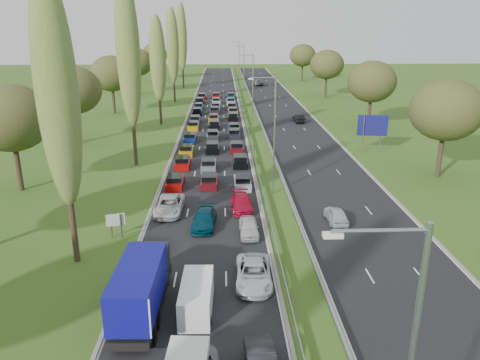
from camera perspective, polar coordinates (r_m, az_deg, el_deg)
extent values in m
plane|color=#3B591B|center=(84.20, 1.45, 7.02)|extent=(260.00, 260.00, 0.00)
cube|color=black|center=(86.51, -3.15, 7.31)|extent=(10.50, 215.00, 0.04)
cube|color=black|center=(87.30, 5.81, 7.34)|extent=(10.50, 215.00, 0.04)
cube|color=gray|center=(86.48, 0.58, 7.70)|extent=(0.06, 215.00, 0.32)
cube|color=gray|center=(86.62, 2.12, 7.71)|extent=(0.06, 215.00, 0.32)
cylinder|color=gray|center=(46.88, 4.22, 5.27)|extent=(0.18, 0.18, 12.00)
cylinder|color=gray|center=(81.24, 1.57, 10.90)|extent=(0.18, 0.18, 12.00)
cylinder|color=gray|center=(115.98, 0.47, 13.16)|extent=(0.18, 0.18, 12.00)
cylinder|color=gray|center=(150.84, -0.12, 14.37)|extent=(0.18, 0.18, 12.00)
cylinder|color=#2D2116|center=(35.70, -19.79, -4.12)|extent=(0.44, 0.44, 7.20)
ellipsoid|color=#586E2F|center=(33.50, -21.43, 9.94)|extent=(2.80, 2.80, 16.00)
cylinder|color=#2D2116|center=(58.82, -12.78, 5.53)|extent=(0.44, 0.44, 7.92)
ellipsoid|color=#586E2F|center=(57.51, -13.48, 14.96)|extent=(2.80, 2.80, 17.60)
cylinder|color=#2D2116|center=(83.20, -9.69, 8.90)|extent=(0.44, 0.44, 6.48)
ellipsoid|color=#586E2F|center=(82.30, -10.00, 14.34)|extent=(2.80, 2.80, 14.40)
cylinder|color=#2D2116|center=(107.74, -8.02, 11.30)|extent=(0.44, 0.44, 7.20)
ellipsoid|color=#586E2F|center=(107.03, -8.23, 15.97)|extent=(2.80, 2.80, 16.00)
cylinder|color=#2D2116|center=(132.45, -6.95, 12.80)|extent=(0.44, 0.44, 7.92)
ellipsoid|color=#586E2F|center=(131.87, -7.12, 16.98)|extent=(2.80, 2.80, 17.60)
cylinder|color=#2D2116|center=(53.91, -25.40, 1.32)|extent=(0.56, 0.56, 4.84)
ellipsoid|color=#38471E|center=(52.77, -26.18, 6.81)|extent=(8.00, 8.00, 6.80)
cylinder|color=#2D2116|center=(73.06, -19.19, 6.19)|extent=(0.56, 0.56, 4.84)
ellipsoid|color=#38471E|center=(72.22, -19.63, 10.28)|extent=(8.00, 8.00, 6.80)
cylinder|color=#2D2116|center=(95.90, -15.15, 9.27)|extent=(0.56, 0.56, 4.84)
ellipsoid|color=#38471E|center=(95.26, -15.41, 12.40)|extent=(8.00, 8.00, 6.80)
cylinder|color=#2D2116|center=(123.10, -12.31, 11.38)|extent=(0.56, 0.56, 4.84)
ellipsoid|color=#38471E|center=(122.60, -12.48, 13.82)|extent=(8.00, 8.00, 6.80)
cylinder|color=#2D2116|center=(154.54, -10.27, 12.86)|extent=(0.56, 0.56, 4.84)
ellipsoid|color=#38471E|center=(154.14, -10.39, 14.81)|extent=(8.00, 8.00, 6.80)
cylinder|color=#2D2116|center=(57.82, 23.19, 2.69)|extent=(0.56, 0.56, 4.84)
ellipsoid|color=#38471E|center=(56.76, 23.86, 7.82)|extent=(8.00, 8.00, 6.80)
cylinder|color=#2D2116|center=(82.42, 15.47, 7.83)|extent=(0.56, 0.56, 4.84)
ellipsoid|color=#38471E|center=(81.68, 15.79, 11.47)|extent=(8.00, 8.00, 6.80)
cylinder|color=#2D2116|center=(115.91, 10.40, 11.08)|extent=(0.56, 0.56, 4.84)
ellipsoid|color=#38471E|center=(115.38, 10.55, 13.68)|extent=(8.00, 8.00, 6.80)
cylinder|color=#2D2116|center=(150.09, 7.57, 12.83)|extent=(0.56, 0.56, 4.84)
ellipsoid|color=#38471E|center=(149.68, 7.66, 14.84)|extent=(8.00, 8.00, 6.80)
cube|color=#A50C0A|center=(50.69, -7.91, -0.38)|extent=(1.75, 4.00, 0.80)
cube|color=#A50C0A|center=(57.70, -6.98, 1.99)|extent=(1.75, 4.00, 0.80)
cube|color=#BF990C|center=(63.28, -6.53, 3.48)|extent=(1.75, 4.00, 0.80)
cube|color=navy|center=(70.38, -6.10, 5.02)|extent=(1.75, 4.00, 0.80)
cube|color=#BF990C|center=(78.93, -5.70, 6.49)|extent=(1.75, 4.00, 0.80)
cube|color=navy|center=(83.90, -5.48, 7.21)|extent=(1.75, 4.00, 0.80)
cube|color=black|center=(91.87, -5.24, 8.19)|extent=(1.75, 4.00, 0.80)
cube|color=#053F4C|center=(97.78, -5.04, 8.82)|extent=(1.75, 4.00, 0.80)
cube|color=black|center=(104.96, -4.93, 9.48)|extent=(1.75, 4.00, 0.80)
cube|color=#590F14|center=(111.95, -4.66, 10.04)|extent=(1.75, 4.00, 0.80)
cube|color=#590F14|center=(50.67, -3.76, -0.25)|extent=(1.75, 4.00, 0.80)
cube|color=slate|center=(56.40, -3.85, 1.70)|extent=(1.75, 4.00, 0.80)
cube|color=black|center=(64.48, -3.39, 3.85)|extent=(1.75, 4.00, 0.80)
cube|color=slate|center=(71.86, -3.33, 5.37)|extent=(1.75, 4.00, 0.80)
cube|color=black|center=(79.36, -3.14, 6.62)|extent=(1.75, 4.00, 0.80)
cube|color=#BF990C|center=(85.14, -3.24, 7.43)|extent=(1.75, 4.00, 0.80)
cube|color=black|center=(93.05, -3.11, 8.37)|extent=(1.75, 4.00, 0.80)
cube|color=silver|center=(97.63, -2.97, 8.85)|extent=(1.75, 4.00, 0.80)
cube|color=silver|center=(104.60, -2.91, 9.49)|extent=(1.75, 4.00, 0.80)
cube|color=#A50C0A|center=(112.70, -2.94, 10.13)|extent=(1.75, 4.00, 0.80)
cube|color=#B2B7BC|center=(50.09, 0.30, -0.43)|extent=(1.75, 4.00, 0.80)
cube|color=black|center=(57.92, 0.01, 2.19)|extent=(1.75, 4.00, 0.80)
cube|color=#590F14|center=(64.49, -0.41, 3.88)|extent=(1.75, 4.00, 0.80)
cube|color=black|center=(72.68, -0.71, 5.55)|extent=(1.75, 4.00, 0.80)
cube|color=navy|center=(76.95, -0.74, 6.27)|extent=(1.75, 4.00, 0.80)
cube|color=black|center=(86.42, -0.88, 7.62)|extent=(1.75, 4.00, 0.80)
cube|color=#BF990C|center=(91.96, -0.88, 8.28)|extent=(1.75, 4.00, 0.80)
cube|color=slate|center=(97.48, -1.01, 8.86)|extent=(1.75, 4.00, 0.80)
cube|color=silver|center=(104.35, -1.14, 9.49)|extent=(1.75, 4.00, 0.80)
cube|color=#053F4C|center=(112.47, -1.12, 10.14)|extent=(1.75, 4.00, 0.80)
imported|color=silver|center=(43.76, -8.56, -3.06)|extent=(2.64, 5.36, 1.46)
imported|color=#043546|center=(40.51, -4.38, -4.78)|extent=(2.27, 4.83, 1.36)
imported|color=silver|center=(32.03, 1.70, -11.31)|extent=(2.60, 5.26, 1.44)
imported|color=#B10A2C|center=(44.02, 0.21, -2.81)|extent=(2.02, 4.65, 1.33)
imported|color=silver|center=(38.93, 1.08, -5.76)|extent=(1.61, 3.88, 1.31)
imported|color=silver|center=(42.19, 11.65, -4.18)|extent=(1.62, 3.92, 1.33)
imported|color=black|center=(85.08, 7.16, 7.50)|extent=(1.64, 4.34, 1.41)
imported|color=slate|center=(138.09, 2.23, 11.81)|extent=(2.72, 5.55, 1.52)
cube|color=black|center=(29.78, -11.70, -14.29)|extent=(2.27, 8.52, 0.50)
cube|color=navy|center=(28.02, -12.27, -12.50)|extent=(2.37, 6.44, 2.40)
cube|color=silver|center=(25.39, -13.52, -16.17)|extent=(2.31, 0.06, 2.30)
cube|color=black|center=(32.09, -10.88, -9.92)|extent=(2.31, 2.08, 2.20)
cylinder|color=black|center=(32.46, -10.81, -11.68)|extent=(1.99, 1.00, 1.00)
cylinder|color=black|center=(27.41, -12.73, -18.07)|extent=(1.99, 1.00, 1.00)
cube|color=black|center=(24.94, -6.41, -20.69)|extent=(1.88, 0.77, 1.54)
cube|color=white|center=(29.21, -5.32, -14.02)|extent=(1.85, 4.62, 1.85)
cube|color=black|center=(30.99, -5.12, -12.15)|extent=(1.80, 0.74, 1.48)
cylinder|color=black|center=(30.86, -6.63, -13.57)|extent=(0.23, 0.63, 0.63)
cylinder|color=black|center=(28.31, -3.79, -16.75)|extent=(0.23, 0.63, 0.63)
cylinder|color=gray|center=(39.60, -15.44, -5.45)|extent=(0.16, 0.16, 2.10)
cylinder|color=gray|center=(39.42, -14.30, -5.46)|extent=(0.16, 0.16, 2.10)
cube|color=silver|center=(39.29, -14.94, -4.72)|extent=(1.46, 0.56, 1.00)
cylinder|color=gray|center=(65.28, 14.77, 5.40)|extent=(0.16, 0.16, 5.20)
cylinder|color=gray|center=(66.01, 16.78, 5.37)|extent=(0.16, 0.16, 5.20)
cube|color=navy|center=(65.39, 15.87, 6.41)|extent=(3.96, 0.77, 2.80)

